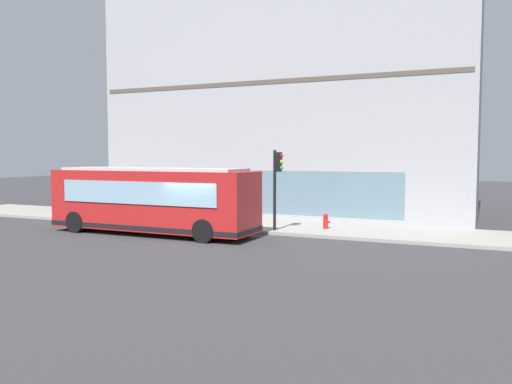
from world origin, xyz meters
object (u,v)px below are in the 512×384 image
Objects in this scene: city_bus_nearside at (152,201)px; pedestrian_near_hydrant at (100,202)px; fire_hydrant at (326,221)px; traffic_light_near_corner at (277,174)px; pedestrian_walking_along_curb at (197,200)px; pedestrian_near_building_entrance at (134,199)px.

city_bus_nearside is 5.97m from pedestrian_near_hydrant.
fire_hydrant is at bearing -61.18° from city_bus_nearside.
pedestrian_near_hydrant is at bearing 89.32° from traffic_light_near_corner.
city_bus_nearside is 2.69× the size of traffic_light_near_corner.
pedestrian_walking_along_curb is at bearing -63.43° from pedestrian_near_hydrant.
pedestrian_near_hydrant is 0.91× the size of pedestrian_walking_along_curb.
fire_hydrant is at bearing -52.45° from traffic_light_near_corner.
pedestrian_near_hydrant is (2.59, 5.35, -0.51)m from city_bus_nearside.
traffic_light_near_corner is 2.38× the size of pedestrian_near_hydrant.
pedestrian_near_building_entrance is at bearing 44.24° from city_bus_nearside.
city_bus_nearside reaches higher than pedestrian_walking_along_curb.
traffic_light_near_corner is (2.46, -5.24, 1.21)m from city_bus_nearside.
pedestrian_near_building_entrance is (2.47, 10.04, -1.69)m from traffic_light_near_corner.
pedestrian_walking_along_curb is at bearing -89.36° from pedestrian_near_building_entrance.
city_bus_nearside is at bearing -173.37° from pedestrian_walking_along_curb.
city_bus_nearside reaches higher than pedestrian_near_hydrant.
pedestrian_near_building_entrance is (2.34, -0.55, 0.02)m from pedestrian_near_hydrant.
pedestrian_near_building_entrance is at bearing 85.23° from fire_hydrant.
pedestrian_walking_along_curb is (4.98, 0.58, -0.41)m from city_bus_nearside.
city_bus_nearside is 6.39× the size of pedestrian_near_hydrant.
city_bus_nearside is 5.82× the size of pedestrian_walking_along_curb.
city_bus_nearside is at bearing 118.82° from fire_hydrant.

